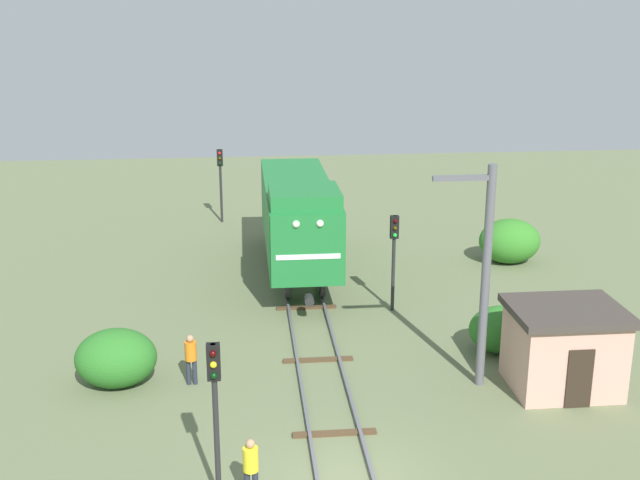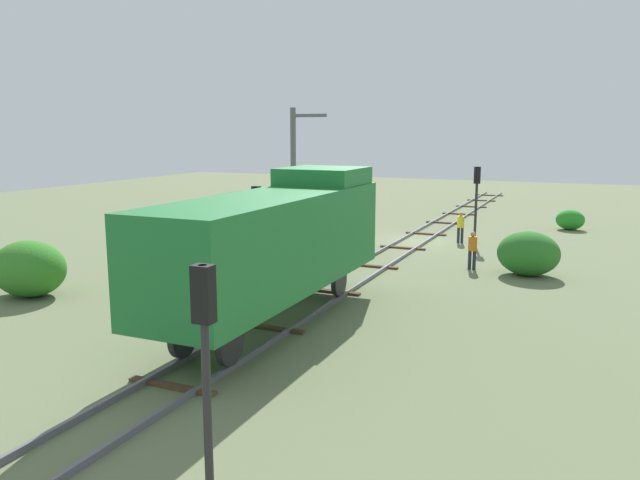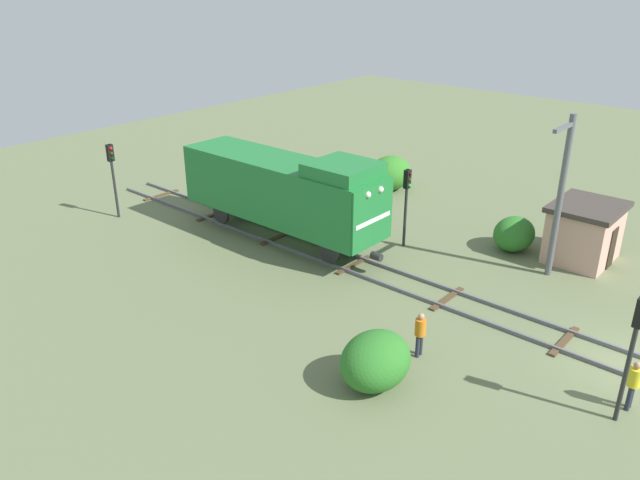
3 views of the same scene
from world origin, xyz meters
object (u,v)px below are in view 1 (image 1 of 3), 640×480
traffic_signal_near (215,394)px  catenary_mast (484,271)px  worker_by_signal (191,356)px  relay_hut (564,347)px  traffic_signal_far (220,172)px  worker_near_track (251,465)px  locomotive (298,214)px  traffic_signal_mid (394,245)px

traffic_signal_near → catenary_mast: size_ratio=0.58×
worker_by_signal → relay_hut: bearing=-44.3°
traffic_signal_far → worker_near_track: traffic_signal_far is taller
relay_hut → locomotive: bearing=122.1°
locomotive → traffic_signal_mid: 5.90m
traffic_signal_far → traffic_signal_near: bearing=-89.1°
traffic_signal_near → worker_by_signal: bearing=98.9°
traffic_signal_far → catenary_mast: (8.53, -20.61, 1.00)m
locomotive → traffic_signal_mid: locomotive is taller
locomotive → catenary_mast: bearing=-66.7°
traffic_signal_far → worker_near_track: size_ratio=2.40×
worker_near_track → catenary_mast: 9.64m
worker_near_track → relay_hut: relay_hut is taller
worker_near_track → traffic_signal_mid: bearing=-109.3°
relay_hut → worker_by_signal: bearing=173.2°
traffic_signal_far → catenary_mast: 22.33m
locomotive → traffic_signal_mid: (3.40, -4.82, -0.06)m
traffic_signal_near → traffic_signal_mid: size_ratio=1.08×
traffic_signal_near → traffic_signal_mid: (6.60, 12.08, -0.20)m
traffic_signal_near → worker_by_signal: 6.73m
worker_by_signal → traffic_signal_far: bearing=50.7°
relay_hut → traffic_signal_far: bearing=117.7°
locomotive → worker_near_track: (-2.40, -17.01, -1.78)m
traffic_signal_far → worker_by_signal: size_ratio=2.40×
locomotive → relay_hut: (7.50, -11.94, -1.38)m
traffic_signal_far → worker_by_signal: (-0.60, -19.71, -1.84)m
traffic_signal_near → traffic_signal_far: 26.08m
locomotive → relay_hut: bearing=-57.9°
traffic_signal_near → worker_near_track: size_ratio=2.46×
traffic_signal_near → catenary_mast: bearing=33.9°
traffic_signal_far → worker_by_signal: 19.80m
catenary_mast → traffic_signal_near: bearing=-146.1°
catenary_mast → worker_by_signal: bearing=174.4°
traffic_signal_mid → worker_near_track: traffic_signal_mid is taller
worker_by_signal → catenary_mast: (9.13, -0.90, 2.84)m
worker_by_signal → catenary_mast: bearing=-43.1°
locomotive → catenary_mast: 12.50m
worker_by_signal → catenary_mast: catenary_mast is taller
traffic_signal_far → catenary_mast: size_ratio=0.57×
locomotive → traffic_signal_mid: size_ratio=2.99×
worker_by_signal → locomotive: bearing=30.7°
locomotive → catenary_mast: size_ratio=1.61×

